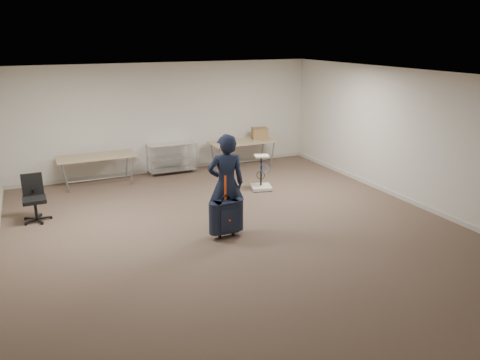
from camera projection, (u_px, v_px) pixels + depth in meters
name	position (u px, v px, depth m)	size (l,w,h in m)	color
ground	(239.00, 233.00, 8.54)	(9.00, 9.00, 0.00)	#4B392E
room_shell	(211.00, 206.00, 9.73)	(8.00, 9.00, 9.00)	beige
folding_table_left	(97.00, 158.00, 11.02)	(1.80, 0.75, 0.73)	tan
folding_table_right	(243.00, 143.00, 12.52)	(1.80, 0.75, 0.73)	tan
wire_shelf	(172.00, 157.00, 12.06)	(1.22, 0.47, 0.80)	silver
person	(226.00, 184.00, 8.32)	(0.67, 0.44, 1.83)	black
suitcase	(226.00, 217.00, 8.25)	(0.43, 0.27, 1.14)	black
office_chair	(35.00, 207.00, 9.03)	(0.55, 0.55, 0.91)	black
equipment_cart	(261.00, 181.00, 10.86)	(0.55, 0.55, 0.82)	beige
cardboard_box	(260.00, 133.00, 12.72)	(0.41, 0.31, 0.31)	olive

